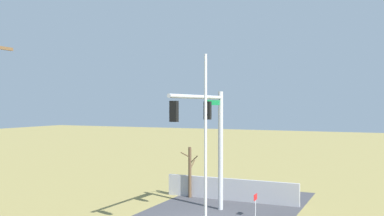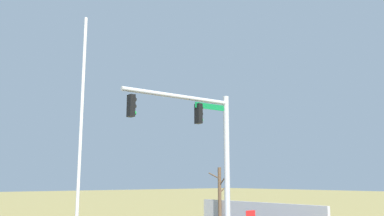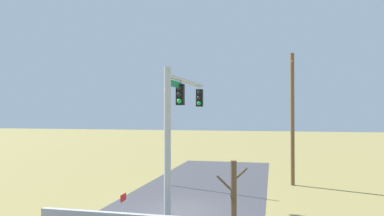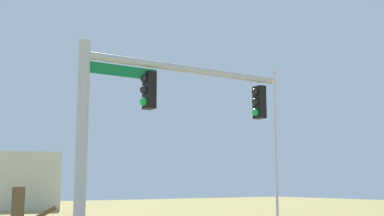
{
  "view_description": "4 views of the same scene",
  "coord_description": "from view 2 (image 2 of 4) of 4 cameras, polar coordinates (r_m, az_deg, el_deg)",
  "views": [
    {
      "loc": [
        -19.9,
        -8.53,
        5.93
      ],
      "look_at": [
        -0.37,
        0.39,
        5.78
      ],
      "focal_mm": 40.62,
      "sensor_mm": 36.0,
      "label": 1
    },
    {
      "loc": [
        -11.04,
        -14.66,
        2.52
      ],
      "look_at": [
        0.66,
        -0.08,
        5.79
      ],
      "focal_mm": 38.4,
      "sensor_mm": 36.0,
      "label": 2
    },
    {
      "loc": [
        16.89,
        4.36,
        4.79
      ],
      "look_at": [
        -0.25,
        0.45,
        5.05
      ],
      "focal_mm": 33.14,
      "sensor_mm": 36.0,
      "label": 3
    },
    {
      "loc": [
        7.45,
        11.24,
        3.29
      ],
      "look_at": [
        -0.11,
        0.1,
        5.32
      ],
      "focal_mm": 46.56,
      "sensor_mm": 36.0,
      "label": 4
    }
  ],
  "objects": [
    {
      "name": "retaining_fence",
      "position": [
        22.5,
        9.13,
        -14.51
      ],
      "size": [
        0.2,
        8.51,
        1.36
      ],
      "primitive_type": "cube",
      "color": "#A8A8AD",
      "rests_on": "ground_plane"
    },
    {
      "name": "signal_mast",
      "position": [
        19.63,
        1.49,
        -3.83
      ],
      "size": [
        5.97,
        0.56,
        6.69
      ],
      "color": "#B2B5BA",
      "rests_on": "ground_plane"
    },
    {
      "name": "flagpole",
      "position": [
        13.19,
        -15.21,
        -3.74
      ],
      "size": [
        0.1,
        0.1,
        7.72
      ],
      "primitive_type": "cylinder",
      "color": "silver",
      "rests_on": "ground_plane"
    },
    {
      "name": "bare_tree",
      "position": [
        24.11,
        3.88,
        -11.92
      ],
      "size": [
        1.27,
        1.02,
        3.23
      ],
      "color": "brown",
      "rests_on": "ground_plane"
    }
  ]
}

